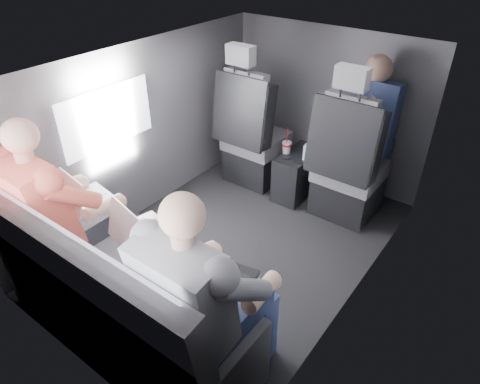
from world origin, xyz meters
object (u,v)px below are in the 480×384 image
Objects in this scene: passenger_rear_right at (206,297)px; passenger_front_right at (370,119)px; center_console at (298,174)px; laptop_black at (219,276)px; laptop_silver at (141,232)px; soda_cup at (287,147)px; water_bottle at (306,153)px; passenger_rear_left at (62,212)px; laptop_white at (84,196)px; rear_bench at (118,303)px; front_seat_left at (253,141)px; front_seat_right at (347,172)px.

passenger_front_right reaches higher than passenger_rear_right.
center_console is 1.46× the size of laptop_black.
passenger_front_right reaches higher than laptop_silver.
soda_cup reaches higher than water_bottle.
water_bottle is (0.19, -0.00, 0.01)m from soda_cup.
passenger_rear_left reaches higher than passenger_rear_right.
laptop_white is at bearing -109.13° from center_console.
passenger_rear_right is (0.65, -1.78, 0.18)m from soda_cup.
laptop_silver is (-0.02, 0.24, 0.32)m from rear_bench.
soda_cup is at bearing 72.84° from laptop_white.
front_seat_left is 0.56m from water_bottle.
rear_bench is 0.66m from laptop_black.
front_seat_left is 1.02× the size of passenger_rear_right.
front_seat_left reaches higher than passenger_front_right.
front_seat_right is 2.64× the size of center_console.
soda_cup is at bearing 178.83° from water_bottle.
laptop_white is at bearing 153.89° from rear_bench.
passenger_rear_right reaches higher than laptop_white.
center_console is 1.83m from laptop_black.
center_console is (-0.45, 0.04, -0.20)m from front_seat_right.
water_bottle is (0.55, -0.04, 0.07)m from front_seat_left.
front_seat_right is 0.49m from center_console.
front_seat_left reaches higher than soda_cup.
laptop_silver is 0.52m from passenger_rear_left.
rear_bench reaches higher than laptop_silver.
rear_bench is 1.88m from soda_cup.
passenger_rear_right is at bearing -60.65° from front_seat_left.
water_bottle is at bearing -174.20° from front_seat_right.
laptop_white is 0.55m from laptop_silver.
front_seat_right is at bearing 93.67° from passenger_rear_right.
rear_bench is at bearing -84.28° from laptop_silver.
front_seat_right reaches higher than passenger_rear_right.
laptop_black is at bearing -87.59° from front_seat_right.
water_bottle is 0.46× the size of laptop_black.
front_seat_right is at bearing 57.66° from laptop_white.
front_seat_right is 8.42× the size of water_bottle.
laptop_silver is 1.17× the size of laptop_black.
front_seat_left is at bearing 104.40° from laptop_silver.
passenger_rear_left reaches higher than laptop_silver.
laptop_white is 1.10m from laptop_black.
center_console is 1.81m from laptop_white.
passenger_rear_left is at bearing -115.68° from passenger_front_right.
passenger_front_right reaches higher than laptop_black.
passenger_front_right is (0.37, 0.29, 0.28)m from water_bottle.
water_bottle reaches higher than center_console.
center_console is 0.75m from passenger_front_right.
front_seat_right is 1.02× the size of passenger_rear_right.
laptop_white reaches higher than center_console.
rear_bench is at bearing -76.69° from front_seat_left.
water_bottle is (-0.35, -0.04, 0.07)m from front_seat_right.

